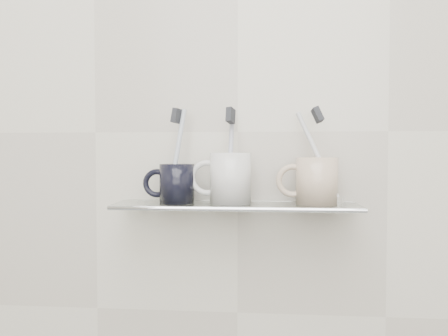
# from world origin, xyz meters

# --- Properties ---
(wall_back) EXTENTS (2.50, 0.00, 2.50)m
(wall_back) POSITION_xyz_m (0.00, 1.10, 1.25)
(wall_back) COLOR beige
(wall_back) RESTS_ON ground
(shelf_glass) EXTENTS (0.50, 0.12, 0.01)m
(shelf_glass) POSITION_xyz_m (0.00, 1.04, 1.10)
(shelf_glass) COLOR silver
(shelf_glass) RESTS_ON wall_back
(shelf_rail) EXTENTS (0.50, 0.01, 0.01)m
(shelf_rail) POSITION_xyz_m (0.00, 0.98, 1.10)
(shelf_rail) COLOR silver
(shelf_rail) RESTS_ON shelf_glass
(bracket_left) EXTENTS (0.02, 0.03, 0.02)m
(bracket_left) POSITION_xyz_m (-0.21, 1.09, 1.09)
(bracket_left) COLOR silver
(bracket_left) RESTS_ON wall_back
(bracket_right) EXTENTS (0.02, 0.03, 0.02)m
(bracket_right) POSITION_xyz_m (0.21, 1.09, 1.09)
(bracket_right) COLOR silver
(bracket_right) RESTS_ON wall_back
(mug_left) EXTENTS (0.08, 0.08, 0.08)m
(mug_left) POSITION_xyz_m (-0.12, 1.04, 1.14)
(mug_left) COLOR black
(mug_left) RESTS_ON shelf_glass
(mug_left_handle) EXTENTS (0.06, 0.01, 0.06)m
(mug_left_handle) POSITION_xyz_m (-0.17, 1.04, 1.14)
(mug_left_handle) COLOR black
(mug_left_handle) RESTS_ON mug_left
(toothbrush_left) EXTENTS (0.04, 0.02, 0.19)m
(toothbrush_left) POSITION_xyz_m (-0.12, 1.04, 1.20)
(toothbrush_left) COLOR silver
(toothbrush_left) RESTS_ON mug_left
(bristles_left) EXTENTS (0.02, 0.03, 0.03)m
(bristles_left) POSITION_xyz_m (-0.12, 1.04, 1.28)
(bristles_left) COLOR #26282C
(bristles_left) RESTS_ON toothbrush_left
(mug_center) EXTENTS (0.11, 0.11, 0.10)m
(mug_center) POSITION_xyz_m (-0.01, 1.04, 1.15)
(mug_center) COLOR white
(mug_center) RESTS_ON shelf_glass
(mug_center_handle) EXTENTS (0.07, 0.01, 0.07)m
(mug_center_handle) POSITION_xyz_m (-0.06, 1.04, 1.15)
(mug_center_handle) COLOR white
(mug_center_handle) RESTS_ON mug_center
(toothbrush_center) EXTENTS (0.02, 0.06, 0.19)m
(toothbrush_center) POSITION_xyz_m (-0.01, 1.04, 1.20)
(toothbrush_center) COLOR #9598AE
(toothbrush_center) RESTS_ON mug_center
(bristles_center) EXTENTS (0.02, 0.03, 0.04)m
(bristles_center) POSITION_xyz_m (-0.01, 1.04, 1.28)
(bristles_center) COLOR #26282C
(bristles_center) RESTS_ON toothbrush_center
(mug_right) EXTENTS (0.09, 0.09, 0.10)m
(mug_right) POSITION_xyz_m (0.16, 1.04, 1.15)
(mug_right) COLOR beige
(mug_right) RESTS_ON shelf_glass
(mug_right_handle) EXTENTS (0.07, 0.01, 0.07)m
(mug_right_handle) POSITION_xyz_m (0.12, 1.04, 1.15)
(mug_right_handle) COLOR beige
(mug_right_handle) RESTS_ON mug_right
(toothbrush_right) EXTENTS (0.09, 0.04, 0.18)m
(toothbrush_right) POSITION_xyz_m (0.16, 1.04, 1.20)
(toothbrush_right) COLOR silver
(toothbrush_right) RESTS_ON mug_right
(bristles_right) EXTENTS (0.03, 0.03, 0.04)m
(bristles_right) POSITION_xyz_m (0.16, 1.04, 1.28)
(bristles_right) COLOR #26282C
(bristles_right) RESTS_ON toothbrush_right
(chrome_cap) EXTENTS (0.04, 0.04, 0.02)m
(chrome_cap) POSITION_xyz_m (0.20, 1.04, 1.11)
(chrome_cap) COLOR silver
(chrome_cap) RESTS_ON shelf_glass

